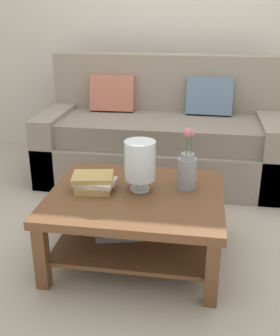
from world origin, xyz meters
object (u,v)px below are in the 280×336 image
book_stack_main (94,182)px  coffee_table (136,211)px  glass_hurricane_vase (140,162)px  flower_pitcher (187,168)px  couch (160,138)px

book_stack_main → coffee_table: bearing=-1.7°
glass_hurricane_vase → flower_pitcher: flower_pitcher is taller
coffee_table → flower_pitcher: flower_pitcher is taller
glass_hurricane_vase → couch: bearing=90.8°
book_stack_main → flower_pitcher: 0.56m
coffee_table → book_stack_main: (-0.25, 0.01, 0.16)m
coffee_table → flower_pitcher: bearing=23.1°
couch → coffee_table: (-0.00, -1.33, -0.05)m
book_stack_main → flower_pitcher: size_ratio=0.72×
flower_pitcher → glass_hurricane_vase: bearing=-165.2°
coffee_table → glass_hurricane_vase: (0.02, 0.05, 0.30)m
couch → flower_pitcher: (0.29, -1.20, 0.19)m
couch → coffee_table: couch is taller
couch → book_stack_main: 1.35m
coffee_table → couch: bearing=89.9°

